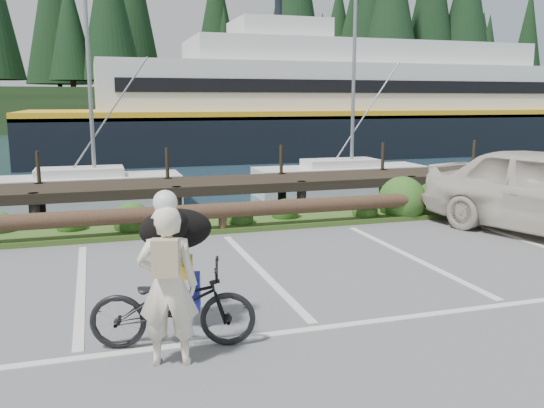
{
  "coord_description": "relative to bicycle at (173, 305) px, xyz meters",
  "views": [
    {
      "loc": [
        -2.34,
        -6.15,
        2.56
      ],
      "look_at": [
        0.06,
        1.57,
        1.1
      ],
      "focal_mm": 38.0,
      "sensor_mm": 36.0,
      "label": 1
    }
  ],
  "objects": [
    {
      "name": "log_rail",
      "position": [
        1.63,
        4.98,
        -0.45
      ],
      "size": [
        32.0,
        0.3,
        0.6
      ],
      "primitive_type": null,
      "color": "#443021",
      "rests_on": "ground"
    },
    {
      "name": "ground",
      "position": [
        1.63,
        0.38,
        -0.45
      ],
      "size": [
        72.0,
        72.0,
        0.0
      ],
      "primitive_type": "plane",
      "color": "#595A5C"
    },
    {
      "name": "dog",
      "position": [
        0.12,
        0.54,
        0.69
      ],
      "size": [
        0.57,
        0.88,
        0.47
      ],
      "primitive_type": "ellipsoid",
      "rotation": [
        0.0,
        0.0,
        1.34
      ],
      "color": "black",
      "rests_on": "bicycle"
    },
    {
      "name": "cyclist",
      "position": [
        -0.09,
        -0.39,
        0.35
      ],
      "size": [
        0.65,
        0.5,
        1.6
      ],
      "primitive_type": "imported",
      "rotation": [
        0.0,
        0.0,
        2.91
      ],
      "color": "white",
      "rests_on": "ground"
    },
    {
      "name": "harbor_backdrop",
      "position": [
        2.02,
        78.85,
        -0.45
      ],
      "size": [
        170.0,
        160.0,
        30.0
      ],
      "color": "#1C3343",
      "rests_on": "ground"
    },
    {
      "name": "bicycle",
      "position": [
        0.0,
        0.0,
        0.0
      ],
      "size": [
        1.82,
        0.97,
        0.91
      ],
      "primitive_type": "imported",
      "rotation": [
        0.0,
        0.0,
        1.34
      ],
      "color": "black",
      "rests_on": "ground"
    },
    {
      "name": "vegetation_strip",
      "position": [
        1.63,
        5.68,
        -0.4
      ],
      "size": [
        34.0,
        1.6,
        0.1
      ],
      "primitive_type": "cube",
      "color": "#3D5B21",
      "rests_on": "ground"
    }
  ]
}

